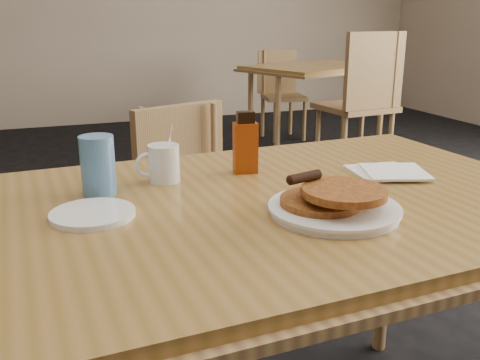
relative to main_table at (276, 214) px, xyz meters
name	(u,v)px	position (x,y,z in m)	size (l,w,h in m)	color
main_table	(276,214)	(0.00, 0.00, 0.00)	(1.39, 0.97, 0.75)	olive
neighbor_table	(316,70)	(1.65, 2.92, -0.01)	(1.32, 1.12, 0.75)	olive
chair_main_far	(187,201)	(-0.01, 0.76, -0.22)	(0.48, 0.49, 0.83)	tan
chair_neighbor_far	(280,86)	(1.68, 3.65, -0.22)	(0.43, 0.44, 0.82)	tan
chair_neighbor_near	(364,93)	(1.65, 2.19, -0.09)	(0.51, 0.51, 1.03)	tan
pancake_plate	(335,203)	(0.07, -0.14, 0.06)	(0.27, 0.27, 0.08)	white
coffee_mug	(163,163)	(-0.21, 0.20, 0.09)	(0.11, 0.08, 0.14)	white
syrup_bottle	(245,145)	(0.00, 0.20, 0.11)	(0.06, 0.05, 0.16)	maroon
napkin_stack	(388,172)	(0.34, 0.06, 0.05)	(0.20, 0.21, 0.01)	white
blue_tumbler	(98,165)	(-0.36, 0.16, 0.11)	(0.08, 0.08, 0.13)	#5287C0
side_saucer	(93,214)	(-0.39, 0.02, 0.05)	(0.17, 0.17, 0.01)	white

